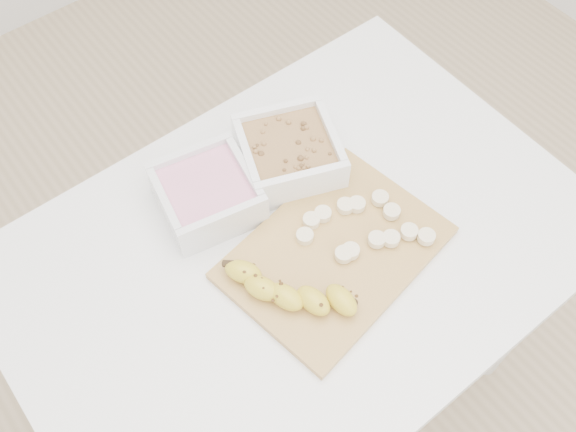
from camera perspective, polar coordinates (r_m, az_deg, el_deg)
ground at (r=1.80m, az=0.61°, el=-14.47°), size 3.50×3.50×0.00m
table at (r=1.19m, az=0.89°, el=-4.94°), size 1.00×0.70×0.75m
bowl_yogurt at (r=1.13m, az=-7.21°, el=2.01°), size 0.19×0.19×0.08m
bowl_granola at (r=1.17m, az=0.10°, el=5.64°), size 0.22×0.22×0.08m
cutting_board at (r=1.09m, az=4.18°, el=-3.25°), size 0.40×0.31×0.01m
banana at (r=1.03m, az=0.49°, el=-6.65°), size 0.14×0.22×0.04m
banana_slices at (r=1.11m, az=6.62°, el=-0.90°), size 0.19×0.18×0.02m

